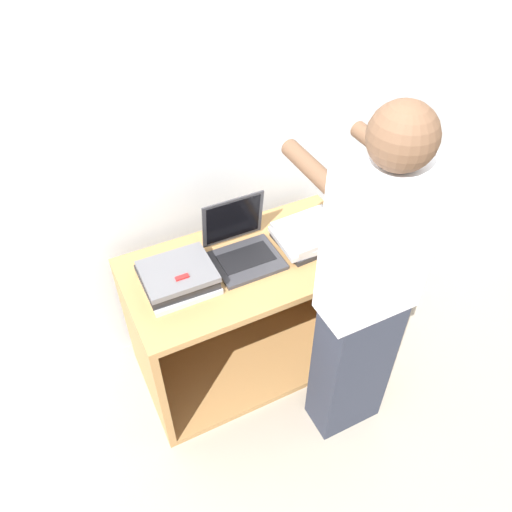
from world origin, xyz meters
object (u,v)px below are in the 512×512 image
at_px(laptop_stack_left, 178,277).
at_px(person, 365,298).
at_px(laptop_open, 242,247).
at_px(laptop_stack_right, 310,235).

height_order(laptop_stack_left, person, person).
height_order(laptop_open, laptop_stack_right, laptop_open).
xyz_separation_m(laptop_stack_left, person, (0.64, -0.52, 0.06)).
distance_m(laptop_stack_left, person, 0.83).
xyz_separation_m(laptop_open, laptop_stack_right, (0.35, -0.05, -0.02)).
bearing_deg(laptop_stack_left, laptop_open, 8.58).
height_order(laptop_open, person, person).
xyz_separation_m(laptop_open, person, (0.30, -0.58, 0.06)).
relative_size(laptop_stack_left, laptop_stack_right, 0.95).
bearing_deg(laptop_stack_right, laptop_stack_left, -179.91).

